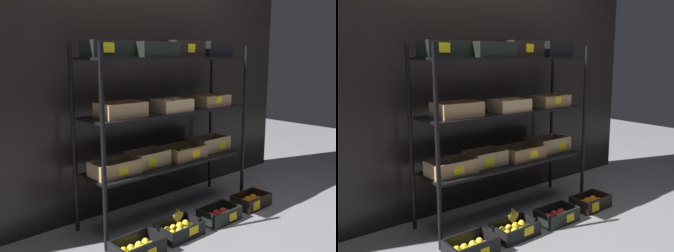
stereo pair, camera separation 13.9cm
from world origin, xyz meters
TOP-DOWN VIEW (x-y plane):
  - ground_plane at (0.00, 0.00)m, footprint 10.00×10.00m
  - storefront_wall at (0.00, 0.41)m, footprint 3.94×0.12m
  - display_rack at (-0.00, -0.00)m, footprint 1.65×0.45m
  - crate_ground_lemon at (-0.65, -0.42)m, footprint 0.35×0.23m
  - crate_ground_left_lemon at (-0.22, -0.39)m, footprint 0.34×0.23m
  - crate_ground_apple_red at (0.21, -0.41)m, footprint 0.34×0.22m
  - crate_ground_orange at (0.66, -0.40)m, footprint 0.35×0.23m
  - banana_bunch_loose at (-0.25, -0.39)m, footprint 0.12×0.05m

SIDE VIEW (x-z plane):
  - ground_plane at x=0.00m, z-range 0.00..0.00m
  - crate_ground_left_lemon at x=-0.22m, z-range -0.01..0.10m
  - crate_ground_orange at x=0.66m, z-range -0.01..0.10m
  - crate_ground_apple_red at x=0.21m, z-range -0.01..0.11m
  - crate_ground_lemon at x=-0.65m, z-range -0.01..0.12m
  - banana_bunch_loose at x=-0.25m, z-range 0.10..0.22m
  - display_rack at x=0.00m, z-range 0.17..1.67m
  - storefront_wall at x=0.00m, z-range 0.00..2.51m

